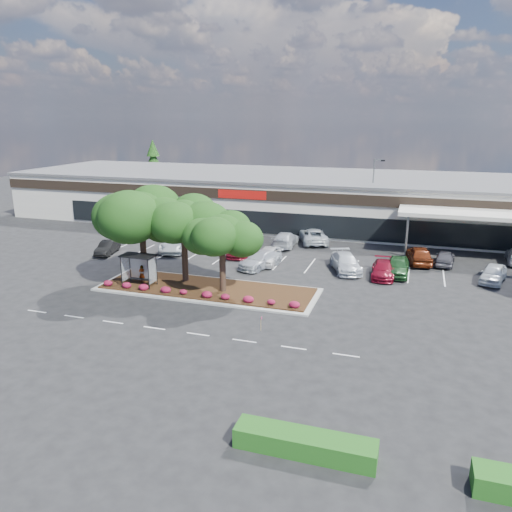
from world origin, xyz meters
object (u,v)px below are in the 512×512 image
(light_pole, at_px, (373,202))
(survey_stake, at_px, (261,322))
(car_0, at_px, (107,248))
(car_1, at_px, (176,243))

(light_pole, height_order, survey_stake, light_pole)
(light_pole, relative_size, car_0, 2.25)
(car_0, bearing_deg, survey_stake, -45.51)
(light_pole, bearing_deg, survey_stake, -98.03)
(car_1, bearing_deg, survey_stake, -63.16)
(car_1, bearing_deg, car_0, -165.65)
(light_pole, relative_size, car_1, 1.51)
(car_0, relative_size, car_1, 0.67)
(car_0, bearing_deg, car_1, 16.00)
(survey_stake, bearing_deg, car_1, 131.24)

